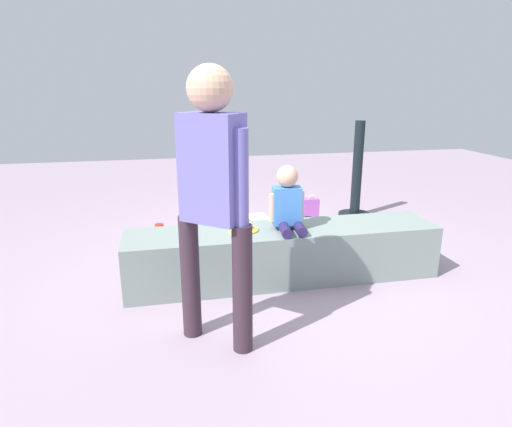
{
  "coord_description": "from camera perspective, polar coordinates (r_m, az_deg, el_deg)",
  "views": [
    {
      "loc": [
        -0.86,
        -3.03,
        1.46
      ],
      "look_at": [
        -0.3,
        -0.39,
        0.66
      ],
      "focal_mm": 30.59,
      "sensor_mm": 36.0,
      "label": 1
    }
  ],
  "objects": [
    {
      "name": "cake_plate",
      "position": [
        3.26,
        -1.62,
        -1.89
      ],
      "size": [
        0.22,
        0.22,
        0.07
      ],
      "color": "yellow",
      "rests_on": "concrete_ledge"
    },
    {
      "name": "adult_standing",
      "position": [
        2.34,
        -5.67,
        3.58
      ],
      "size": [
        0.38,
        0.35,
        1.56
      ],
      "color": "#36252F",
      "rests_on": "ground_plane"
    },
    {
      "name": "child_seated",
      "position": [
        3.25,
        4.18,
        1.5
      ],
      "size": [
        0.28,
        0.32,
        0.48
      ],
      "color": "#271F4F",
      "rests_on": "concrete_ledge"
    },
    {
      "name": "railing_post",
      "position": [
        5.04,
        13.0,
        4.02
      ],
      "size": [
        0.36,
        0.36,
        1.08
      ],
      "color": "black",
      "rests_on": "ground_plane"
    },
    {
      "name": "concrete_ledge",
      "position": [
        3.39,
        3.61,
        -5.25
      ],
      "size": [
        2.39,
        0.49,
        0.41
      ],
      "primitive_type": "cube",
      "color": "gray",
      "rests_on": "ground_plane"
    },
    {
      "name": "cake_box_white",
      "position": [
        4.64,
        -0.29,
        -1.12
      ],
      "size": [
        0.31,
        0.32,
        0.11
      ],
      "primitive_type": "cube",
      "rotation": [
        0.0,
        0.0,
        0.06
      ],
      "color": "white",
      "rests_on": "ground_plane"
    },
    {
      "name": "handbag_brown_canvas",
      "position": [
        4.05,
        -1.71,
        -3.15
      ],
      "size": [
        0.28,
        0.14,
        0.29
      ],
      "color": "brown",
      "rests_on": "ground_plane"
    },
    {
      "name": "ground_plane",
      "position": [
        3.47,
        3.55,
        -8.38
      ],
      "size": [
        12.0,
        12.0,
        0.0
      ],
      "primitive_type": "plane",
      "color": "#A38D9E"
    },
    {
      "name": "party_cup_red",
      "position": [
        4.5,
        -12.52,
        -2.06
      ],
      "size": [
        0.09,
        0.09,
        0.11
      ],
      "primitive_type": "cylinder",
      "color": "red",
      "rests_on": "ground_plane"
    },
    {
      "name": "gift_bag",
      "position": [
        4.81,
        6.78,
        0.42
      ],
      "size": [
        0.24,
        0.09,
        0.31
      ],
      "color": "#B259BF",
      "rests_on": "ground_plane"
    },
    {
      "name": "handbag_black_leather",
      "position": [
        4.0,
        6.64,
        -3.28
      ],
      "size": [
        0.33,
        0.11,
        0.33
      ],
      "color": "black",
      "rests_on": "ground_plane"
    },
    {
      "name": "water_bottle_near_gift",
      "position": [
        4.51,
        4.49,
        -1.21
      ],
      "size": [
        0.07,
        0.07,
        0.2
      ],
      "color": "silver",
      "rests_on": "ground_plane"
    },
    {
      "name": "water_bottle_far_side",
      "position": [
        4.21,
        11.16,
        -2.67
      ],
      "size": [
        0.06,
        0.06,
        0.22
      ],
      "color": "silver",
      "rests_on": "ground_plane"
    }
  ]
}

